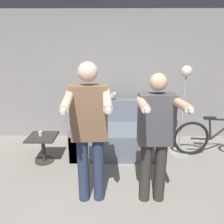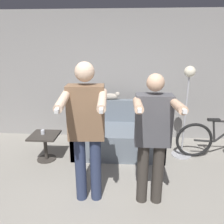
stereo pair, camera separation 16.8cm
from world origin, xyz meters
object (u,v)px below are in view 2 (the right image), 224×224
person_right (153,134)px  floor_lamp (187,99)px  cat (111,96)px  cup (43,132)px  person_left (86,126)px  side_table (45,142)px  couch (119,136)px  bicycle (221,140)px

person_right → floor_lamp: person_right is taller
person_right → cat: size_ratio=3.76×
cat → cup: (-1.13, -0.77, -0.47)m
cup → person_left: bearing=-46.3°
person_right → floor_lamp: (0.72, 1.28, 0.10)m
side_table → cat: bearing=35.7°
floor_lamp → side_table: floor_lamp is taller
couch → cup: (-1.29, -0.41, 0.22)m
person_left → bicycle: person_left is taller
cat → cup: cat is taller
couch → bicycle: couch is taller
side_table → bicycle: size_ratio=0.30×
cat → side_table: 1.50m
person_left → person_right: (0.78, -0.00, -0.08)m
cup → bicycle: bearing=4.6°
couch → side_table: (-1.26, -0.43, 0.05)m
bicycle → person_left: bearing=-149.9°
cat → person_right: bearing=-71.1°
cat → floor_lamp: floor_lamp is taller
person_right → cat: 1.87m
person_left → floor_lamp: 1.97m
floor_lamp → person_right: bearing=-119.1°
floor_lamp → side_table: (-2.42, -0.30, -0.71)m
person_left → side_table: size_ratio=3.75×
bicycle → person_right: bearing=-137.6°
person_right → bicycle: bearing=42.4°
cat → bicycle: bearing=-14.7°
floor_lamp → cup: floor_lamp is taller
person_right → bicycle: person_right is taller
cat → side_table: bearing=-144.3°
couch → floor_lamp: (1.16, -0.12, 0.76)m
person_right → floor_lamp: 1.47m
side_table → cup: bearing=147.2°
cat → bicycle: size_ratio=0.28×
bicycle → floor_lamp: bearing=177.2°
couch → person_left: 1.62m
person_right → person_left: bearing=179.9°
person_right → cup: 2.05m
side_table → person_right: bearing=-29.9°
couch → person_right: size_ratio=0.98×
person_right → cup: size_ratio=21.66×
person_right → cup: person_right is taller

